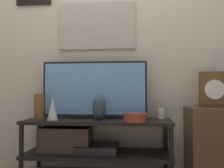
{
  "coord_description": "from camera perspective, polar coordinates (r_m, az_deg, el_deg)",
  "views": [
    {
      "loc": [
        0.35,
        -2.1,
        0.75
      ],
      "look_at": [
        0.13,
        0.27,
        0.83
      ],
      "focal_mm": 42.0,
      "sensor_mm": 36.0,
      "label": 1
    }
  ],
  "objects": [
    {
      "name": "vase_tall_ceramic",
      "position": [
        2.51,
        -15.62,
        -4.7
      ],
      "size": [
        0.09,
        0.09,
        0.24
      ],
      "color": "brown",
      "rests_on": "media_console"
    },
    {
      "name": "vase_urn_stoneware",
      "position": [
        2.34,
        -2.79,
        -5.11
      ],
      "size": [
        0.12,
        0.11,
        0.23
      ],
      "color": "#2D4251",
      "rests_on": "media_console"
    },
    {
      "name": "side_table",
      "position": [
        2.51,
        20.58,
        -11.88
      ],
      "size": [
        0.38,
        0.43,
        0.62
      ],
      "color": "#513823",
      "rests_on": "ground_plane"
    },
    {
      "name": "television",
      "position": [
        2.5,
        -3.84,
        -1.08
      ],
      "size": [
        0.99,
        0.05,
        0.54
      ],
      "color": "black",
      "rests_on": "media_console"
    },
    {
      "name": "vase_slim_bronze",
      "position": [
        2.4,
        -12.8,
        -5.23
      ],
      "size": [
        0.1,
        0.1,
        0.21
      ],
      "color": "beige",
      "rests_on": "media_console"
    },
    {
      "name": "media_console",
      "position": [
        2.45,
        -5.61,
        -11.99
      ],
      "size": [
        1.32,
        0.46,
        0.5
      ],
      "color": "black",
      "rests_on": "ground_plane"
    },
    {
      "name": "candle_jar",
      "position": [
        2.52,
        10.76,
        -6.34
      ],
      "size": [
        0.08,
        0.08,
        0.09
      ],
      "color": "silver",
      "rests_on": "media_console"
    },
    {
      "name": "wall_back",
      "position": [
        2.74,
        -2.39,
        10.94
      ],
      "size": [
        6.4,
        0.08,
        2.7
      ],
      "color": "beige",
      "rests_on": "ground_plane"
    },
    {
      "name": "vase_wide_bowl",
      "position": [
        2.23,
        5.07,
        -7.25
      ],
      "size": [
        0.2,
        0.2,
        0.07
      ],
      "color": "brown",
      "rests_on": "media_console"
    },
    {
      "name": "mantel_clock",
      "position": [
        2.53,
        21.14,
        -1.13
      ],
      "size": [
        0.23,
        0.11,
        0.32
      ],
      "color": "brown",
      "rests_on": "side_table"
    }
  ]
}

